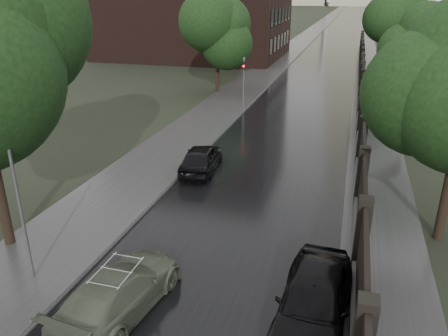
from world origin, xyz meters
TOP-DOWN VIEW (x-y plane):
  - road at (0.00, 190.00)m, footprint 8.00×420.00m
  - sidewalk_left at (-6.00, 190.00)m, footprint 4.00×420.00m
  - verge_right at (5.50, 190.00)m, footprint 3.00×420.00m
  - fence_right at (4.60, 32.01)m, footprint 0.45×75.72m
  - tree_left_far at (-8.00, 30.00)m, footprint 4.25×4.25m
  - tree_right_b at (7.50, 22.00)m, footprint 4.08×4.08m
  - tree_right_c at (7.50, 40.00)m, footprint 4.08×4.08m
  - lamp_post at (-5.40, 1.50)m, footprint 0.25×0.12m
  - traffic_light at (-4.30, 24.99)m, footprint 0.16×0.32m
  - volga_sedan at (-2.00, 0.98)m, footprint 2.50×4.97m
  - hatchback_left at (-3.26, 11.81)m, footprint 2.04×4.25m
  - car_right_near at (3.40, 2.02)m, footprint 2.17×4.86m

SIDE VIEW (x-z plane):
  - road at x=0.00m, z-range 0.00..0.02m
  - verge_right at x=5.50m, z-range 0.00..0.08m
  - sidewalk_left at x=-6.00m, z-range 0.00..0.16m
  - volga_sedan at x=-2.00m, z-range 0.00..1.39m
  - hatchback_left at x=-3.26m, z-range 0.00..1.40m
  - car_right_near at x=3.40m, z-range 0.00..1.62m
  - fence_right at x=4.60m, z-range -0.34..2.36m
  - traffic_light at x=-4.30m, z-range 0.40..4.40m
  - lamp_post at x=-5.40m, z-range 0.12..5.23m
  - tree_right_b at x=7.50m, z-range 1.44..8.46m
  - tree_right_c at x=7.50m, z-range 1.44..8.46m
  - tree_left_far at x=-8.00m, z-range 1.55..8.94m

